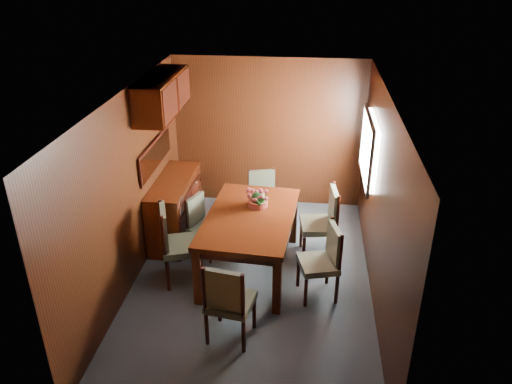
# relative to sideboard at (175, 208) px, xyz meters

# --- Properties ---
(ground) EXTENTS (4.50, 4.50, 0.00)m
(ground) POSITION_rel_sideboard_xyz_m (1.25, -1.00, -0.45)
(ground) COLOR #3E4B54
(ground) RESTS_ON ground
(room_shell) EXTENTS (3.06, 4.52, 2.41)m
(room_shell) POSITION_rel_sideboard_xyz_m (1.15, -0.67, 1.18)
(room_shell) COLOR black
(room_shell) RESTS_ON ground
(sideboard) EXTENTS (0.48, 1.40, 0.90)m
(sideboard) POSITION_rel_sideboard_xyz_m (0.00, 0.00, 0.00)
(sideboard) COLOR #371306
(sideboard) RESTS_ON ground
(dining_table) EXTENTS (1.21, 1.81, 0.81)m
(dining_table) POSITION_rel_sideboard_xyz_m (1.20, -0.76, 0.25)
(dining_table) COLOR #371306
(dining_table) RESTS_ON ground
(chair_left_near) EXTENTS (0.61, 0.63, 1.06)m
(chair_left_near) POSITION_rel_sideboard_xyz_m (0.29, -1.08, 0.14)
(chair_left_near) COLOR black
(chair_left_near) RESTS_ON ground
(chair_left_far) EXTENTS (0.52, 0.53, 0.87)m
(chair_left_far) POSITION_rel_sideboard_xyz_m (0.49, -0.42, 0.03)
(chair_left_far) COLOR black
(chair_left_far) RESTS_ON ground
(chair_right_near) EXTENTS (0.54, 0.55, 0.96)m
(chair_right_near) POSITION_rel_sideboard_xyz_m (2.14, -1.18, 0.09)
(chair_right_near) COLOR black
(chair_right_near) RESTS_ON ground
(chair_right_far) EXTENTS (0.52, 0.54, 1.03)m
(chair_right_far) POSITION_rel_sideboard_xyz_m (2.15, -0.31, 0.12)
(chair_right_far) COLOR black
(chair_right_far) RESTS_ON ground
(chair_head) EXTENTS (0.55, 0.53, 1.00)m
(chair_head) POSITION_rel_sideboard_xyz_m (1.13, -2.11, 0.11)
(chair_head) COLOR black
(chair_head) RESTS_ON ground
(chair_foot) EXTENTS (0.52, 0.51, 0.91)m
(chair_foot) POSITION_rel_sideboard_xyz_m (1.24, 0.41, 0.05)
(chair_foot) COLOR black
(chair_foot) RESTS_ON ground
(flower_centerpiece) EXTENTS (0.28, 0.28, 0.28)m
(flower_centerpiece) POSITION_rel_sideboard_xyz_m (1.27, -0.49, 0.50)
(flower_centerpiece) COLOR #B54537
(flower_centerpiece) RESTS_ON dining_table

